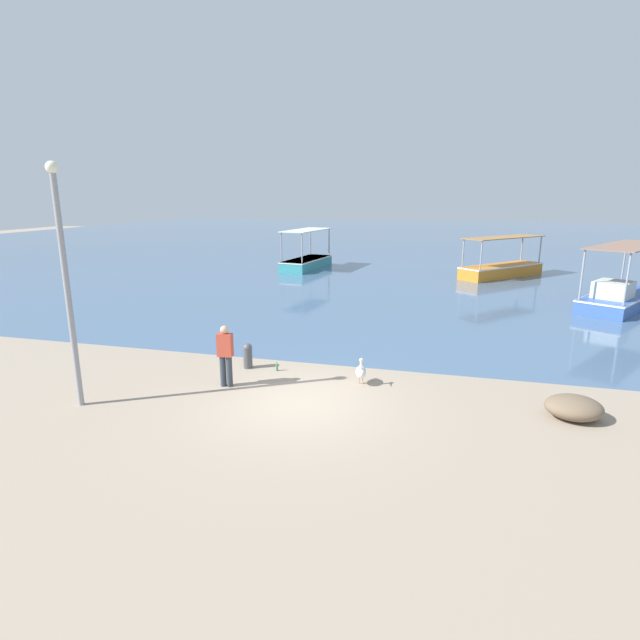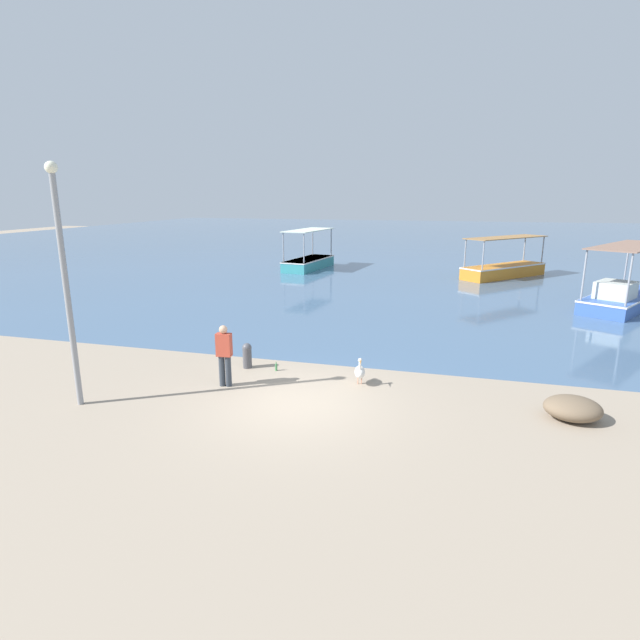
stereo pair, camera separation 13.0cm
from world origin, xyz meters
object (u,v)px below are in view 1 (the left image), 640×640
at_px(fisherman_standing, 225,354).
at_px(pelican, 361,371).
at_px(glass_bottle, 277,367).
at_px(fishing_boat_near_right, 307,261).
at_px(mooring_bollard, 248,355).
at_px(net_pile, 574,407).
at_px(fishing_boat_near_left, 620,295).
at_px(fishing_boat_far_left, 501,268).
at_px(lamp_post, 65,275).

bearing_deg(fisherman_standing, pelican, 16.78).
bearing_deg(glass_bottle, fishing_boat_near_right, 103.73).
bearing_deg(mooring_bollard, fishing_boat_near_right, 101.27).
height_order(fisherman_standing, net_pile, fisherman_standing).
height_order(fishing_boat_near_right, pelican, fishing_boat_near_right).
distance_m(fishing_boat_near_left, net_pile, 14.14).
xyz_separation_m(fishing_boat_near_left, pelican, (-9.79, -12.46, -0.21)).
height_order(fishing_boat_near_right, net_pile, fishing_boat_near_right).
bearing_deg(glass_bottle, mooring_bollard, 178.45).
bearing_deg(pelican, fishing_boat_far_left, 75.39).
xyz_separation_m(fishing_boat_near_right, fisherman_standing, (4.04, -21.74, 0.37)).
bearing_deg(fishing_boat_near_left, pelican, -128.15).
bearing_deg(pelican, mooring_bollard, 172.39).
bearing_deg(fishing_boat_far_left, net_pile, -90.52).
height_order(pelican, glass_bottle, pelican).
xyz_separation_m(fishing_boat_near_right, net_pile, (12.64, -21.57, -0.27)).
bearing_deg(net_pile, lamp_post, -169.14).
relative_size(fishing_boat_near_right, net_pile, 4.31).
distance_m(fishing_boat_far_left, net_pile, 21.27).
xyz_separation_m(fishing_boat_far_left, lamp_post, (-11.73, -23.48, 2.69)).
bearing_deg(fishing_boat_far_left, pelican, -104.61).
height_order(fishing_boat_far_left, lamp_post, lamp_post).
height_order(fishing_boat_far_left, mooring_bollard, fishing_boat_far_left).
relative_size(fishing_boat_far_left, glass_bottle, 21.38).
height_order(fishing_boat_near_left, pelican, fishing_boat_near_left).
bearing_deg(lamp_post, glass_bottle, 42.57).
distance_m(lamp_post, fisherman_standing, 4.27).
bearing_deg(pelican, net_pile, -9.73).
bearing_deg(lamp_post, net_pile, 10.86).
xyz_separation_m(pelican, net_pile, (5.12, -0.88, -0.11)).
bearing_deg(fishing_boat_far_left, fisherman_standing, -112.30).
relative_size(fishing_boat_far_left, fisherman_standing, 3.42).
height_order(fishing_boat_near_left, lamp_post, lamp_post).
height_order(mooring_bollard, net_pile, mooring_bollard).
distance_m(fishing_boat_near_right, mooring_bollard, 20.63).
height_order(lamp_post, fisherman_standing, lamp_post).
distance_m(fisherman_standing, net_pile, 8.63).
bearing_deg(fishing_boat_near_left, glass_bottle, -135.80).
distance_m(fishing_boat_far_left, glass_bottle, 21.45).
height_order(lamp_post, glass_bottle, lamp_post).
relative_size(fisherman_standing, glass_bottle, 6.26).
bearing_deg(mooring_bollard, glass_bottle, -1.55).
relative_size(fishing_boat_far_left, fishing_boat_near_right, 1.06).
height_order(mooring_bollard, fisherman_standing, fisherman_standing).
bearing_deg(pelican, lamp_post, -154.29).
bearing_deg(glass_bottle, net_pile, -9.73).
bearing_deg(pelican, fishing_boat_near_right, 109.97).
height_order(fishing_boat_far_left, fisherman_standing, fishing_boat_far_left).
relative_size(fishing_boat_near_left, lamp_post, 1.13).
distance_m(fishing_boat_near_left, glass_bottle, 17.25).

